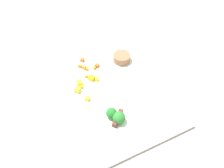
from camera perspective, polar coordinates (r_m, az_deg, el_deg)
The scene contains 19 objects.
ground_plane at distance 0.92m, azimuth -0.00°, elevation -0.88°, with size 4.00×4.00×0.00m, color #9F938F.
cutting_board at distance 0.92m, azimuth -0.00°, elevation -0.64°, with size 0.55×0.35×0.01m, color white.
prep_bowl at distance 1.00m, azimuth 2.30°, elevation 6.25°, with size 0.07×0.07×0.03m, color #986948.
chef_knife at distance 0.86m, azimuth 3.19°, elevation -4.29°, with size 0.23×0.26×0.02m.
carrot_dice_0 at distance 1.01m, azimuth -7.02°, elevation 5.68°, with size 0.01×0.01×0.01m, color orange.
carrot_dice_1 at distance 0.98m, azimuth -6.58°, elevation 3.93°, with size 0.01×0.01×0.01m, color orange.
carrot_dice_2 at distance 0.98m, azimuth -7.59°, elevation 4.23°, with size 0.01×0.01×0.01m, color orange.
carrot_dice_3 at distance 0.94m, azimuth -6.00°, elevation 1.77°, with size 0.01×0.01×0.01m, color orange.
carrot_dice_4 at distance 0.98m, azimuth -3.53°, elevation 4.41°, with size 0.01×0.01×0.01m, color orange.
carrot_dice_5 at distance 0.97m, azimuth -4.15°, elevation 3.87°, with size 0.01×0.01×0.01m, color orange.
carrot_dice_6 at distance 0.97m, azimuth -5.95°, elevation 3.54°, with size 0.01×0.01×0.01m, color orange.
pepper_dice_0 at distance 0.92m, azimuth -7.70°, elevation 0.21°, with size 0.02×0.02×0.02m, color yellow.
pepper_dice_1 at distance 0.90m, azimuth -8.18°, elevation -1.34°, with size 0.02×0.02×0.02m, color yellow.
pepper_dice_2 at distance 0.93m, azimuth -3.50°, elevation 1.11°, with size 0.01×0.01×0.01m, color yellow.
pepper_dice_3 at distance 0.91m, azimuth -7.39°, elevation -0.52°, with size 0.01×0.02×0.01m, color yellow.
pepper_dice_4 at distance 0.93m, azimuth -4.84°, elevation 1.42°, with size 0.02×0.02×0.02m, color yellow.
pepper_dice_5 at distance 0.87m, azimuth -5.87°, elevation -3.43°, with size 0.02×0.02×0.01m, color yellow.
broccoli_floret_0 at distance 0.82m, azimuth -0.12°, elevation -6.87°, with size 0.04×0.04×0.04m.
broccoli_floret_1 at distance 0.81m, azimuth 1.65°, elevation -8.00°, with size 0.04×0.04×0.04m.
Camera 1 is at (-0.52, 0.25, 0.72)m, focal length 38.70 mm.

